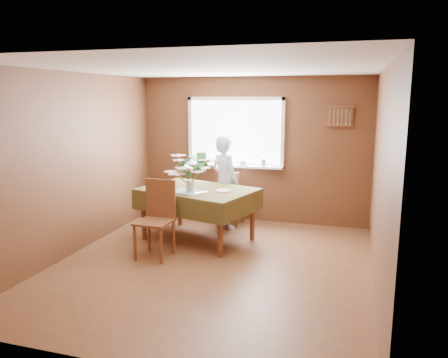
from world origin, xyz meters
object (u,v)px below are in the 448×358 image
(flower_bouquet, at_px, (190,169))
(chair_far, at_px, (229,196))
(dining_table, at_px, (198,195))
(seated_woman, at_px, (225,182))
(chair_near, at_px, (157,215))

(flower_bouquet, bearing_deg, chair_far, 75.90)
(dining_table, bearing_deg, seated_woman, 90.00)
(dining_table, height_order, chair_near, chair_near)
(dining_table, xyz_separation_m, chair_far, (0.25, 0.85, -0.19))
(dining_table, relative_size, chair_far, 2.01)
(flower_bouquet, bearing_deg, dining_table, 83.69)
(chair_far, height_order, chair_near, chair_near)
(seated_woman, bearing_deg, chair_far, -75.21)
(chair_near, height_order, seated_woman, seated_woman)
(dining_table, relative_size, flower_bouquet, 3.08)
(chair_far, bearing_deg, flower_bouquet, 77.46)
(chair_near, distance_m, seated_woman, 1.61)
(dining_table, relative_size, seated_woman, 1.23)
(chair_far, height_order, seated_woman, seated_woman)
(chair_far, xyz_separation_m, chair_near, (-0.55, -1.63, 0.05))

